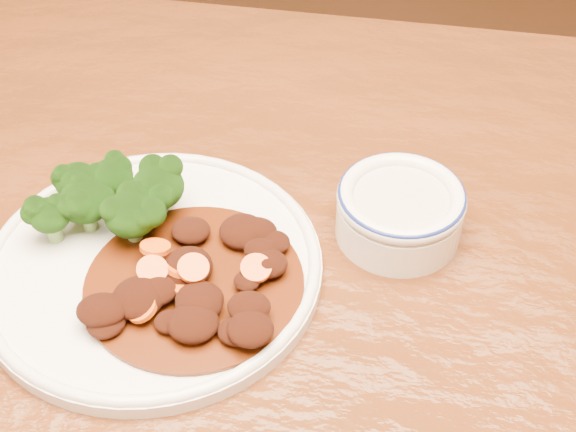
{
  "coord_description": "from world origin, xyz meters",
  "views": [
    {
      "loc": [
        0.01,
        -0.44,
        1.26
      ],
      "look_at": [
        -0.02,
        0.07,
        0.77
      ],
      "focal_mm": 50.0,
      "sensor_mm": 36.0,
      "label": 1
    }
  ],
  "objects": [
    {
      "name": "dining_table",
      "position": [
        -0.0,
        0.0,
        0.67
      ],
      "size": [
        1.6,
        1.09,
        0.75
      ],
      "rotation": [
        0.0,
        0.0,
        -0.13
      ],
      "color": "#55260F",
      "rests_on": "ground"
    },
    {
      "name": "broccoli_florets",
      "position": [
        -0.17,
        0.06,
        0.79
      ],
      "size": [
        0.13,
        0.09,
        0.05
      ],
      "color": "#6C994F",
      "rests_on": "dinner_plate"
    },
    {
      "name": "mince_stew",
      "position": [
        -0.09,
        -0.02,
        0.77
      ],
      "size": [
        0.18,
        0.18,
        0.03
      ],
      "color": "#4C1B08",
      "rests_on": "dinner_plate"
    },
    {
      "name": "dinner_plate",
      "position": [
        -0.13,
        0.01,
        0.76
      ],
      "size": [
        0.29,
        0.29,
        0.02
      ],
      "rotation": [
        0.0,
        0.0,
        0.27
      ],
      "color": "white",
      "rests_on": "dining_table"
    },
    {
      "name": "dip_bowl",
      "position": [
        0.08,
        0.07,
        0.78
      ],
      "size": [
        0.11,
        0.11,
        0.05
      ],
      "rotation": [
        0.0,
        0.0,
        0.42
      ],
      "color": "white",
      "rests_on": "dining_table"
    }
  ]
}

